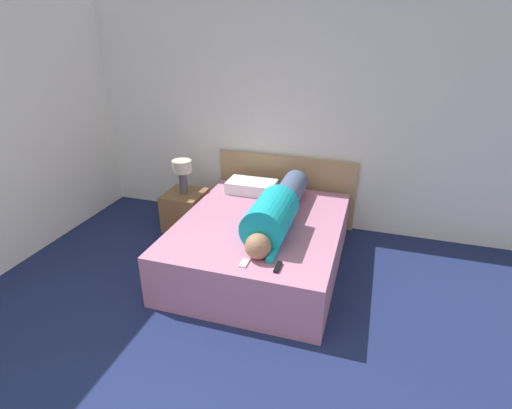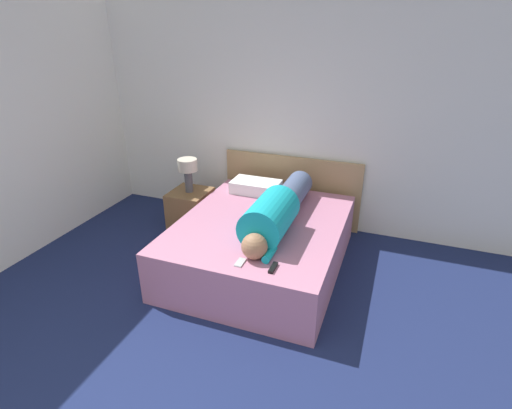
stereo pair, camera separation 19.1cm
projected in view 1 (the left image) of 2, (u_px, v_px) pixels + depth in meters
wall_back at (291, 119)px, 4.68m from camera, size 6.16×0.06×2.60m
bed at (260, 244)px, 4.11m from camera, size 1.59×1.94×0.52m
headboard at (286, 190)px, 4.98m from camera, size 1.71×0.04×0.87m
nightstand at (185, 210)px, 4.92m from camera, size 0.46×0.48×0.46m
table_lamp at (182, 170)px, 4.70m from camera, size 0.23×0.23×0.41m
person_lying at (277, 210)px, 3.84m from camera, size 0.39×1.62×0.39m
pillow_near_headboard at (252, 187)px, 4.66m from camera, size 0.56×0.32×0.14m
tv_remote at (278, 267)px, 3.23m from camera, size 0.04×0.15×0.02m
cell_phone at (244, 263)px, 3.30m from camera, size 0.06×0.13×0.01m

